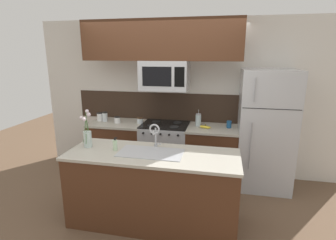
{
  "coord_description": "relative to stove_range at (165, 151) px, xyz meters",
  "views": [
    {
      "loc": [
        0.91,
        -3.13,
        2.05
      ],
      "look_at": [
        0.18,
        0.27,
        1.16
      ],
      "focal_mm": 28.0,
      "sensor_mm": 36.0,
      "label": 1
    }
  ],
  "objects": [
    {
      "name": "storage_jar_short",
      "position": [
        -0.81,
        -0.04,
        0.5
      ],
      "size": [
        0.1,
        0.1,
        0.11
      ],
      "color": "silver",
      "rests_on": "back_counter_left"
    },
    {
      "name": "flower_vase",
      "position": [
        -0.72,
        -1.21,
        0.58
      ],
      "size": [
        0.12,
        0.2,
        0.47
      ],
      "color": "silver",
      "rests_on": "island_counter"
    },
    {
      "name": "island_counter",
      "position": [
        0.13,
        -1.25,
        -0.01
      ],
      "size": [
        2.03,
        0.75,
        0.91
      ],
      "color": "#4C2B19",
      "rests_on": "ground"
    },
    {
      "name": "refrigerator",
      "position": [
        1.56,
        0.02,
        0.45
      ],
      "size": [
        0.8,
        0.74,
        1.83
      ],
      "color": "#B7BABF",
      "rests_on": "ground"
    },
    {
      "name": "sink_faucet",
      "position": [
        0.11,
        -1.05,
        0.65
      ],
      "size": [
        0.14,
        0.14,
        0.31
      ],
      "color": "#B7BABF",
      "rests_on": "island_counter"
    },
    {
      "name": "storage_jar_squat",
      "position": [
        -0.43,
        0.01,
        0.5
      ],
      "size": [
        0.1,
        0.1,
        0.1
      ],
      "color": "silver",
      "rests_on": "back_counter_left"
    },
    {
      "name": "french_press",
      "position": [
        0.54,
        0.06,
        0.55
      ],
      "size": [
        0.09,
        0.09,
        0.27
      ],
      "color": "silver",
      "rests_on": "back_counter_right"
    },
    {
      "name": "coffee_tin",
      "position": [
        1.02,
        0.05,
        0.5
      ],
      "size": [
        0.08,
        0.08,
        0.11
      ],
      "primitive_type": "cylinder",
      "color": "#1E5184",
      "rests_on": "back_counter_right"
    },
    {
      "name": "back_counter_right",
      "position": [
        0.77,
        0.0,
        -0.01
      ],
      "size": [
        0.81,
        0.65,
        0.91
      ],
      "color": "#4C2B19",
      "rests_on": "ground"
    },
    {
      "name": "dish_soap_bottle",
      "position": [
        -0.33,
        -1.25,
        0.52
      ],
      "size": [
        0.06,
        0.05,
        0.16
      ],
      "color": "beige",
      "rests_on": "island_counter"
    },
    {
      "name": "microwave",
      "position": [
        0.0,
        -0.02,
        1.25
      ],
      "size": [
        0.74,
        0.4,
        0.45
      ],
      "color": "#B7BABF"
    },
    {
      "name": "ground_plane",
      "position": [
        -0.0,
        -0.9,
        -0.46
      ],
      "size": [
        10.0,
        10.0,
        0.0
      ],
      "primitive_type": "plane",
      "color": "brown"
    },
    {
      "name": "storage_jar_medium",
      "position": [
        -1.06,
        0.02,
        0.53
      ],
      "size": [
        0.09,
        0.09,
        0.17
      ],
      "color": "silver",
      "rests_on": "back_counter_left"
    },
    {
      "name": "stove_range",
      "position": [
        0.0,
        0.0,
        0.0
      ],
      "size": [
        0.76,
        0.64,
        0.93
      ],
      "color": "#B7BABF",
      "rests_on": "ground"
    },
    {
      "name": "rear_partition",
      "position": [
        0.3,
        0.38,
        0.84
      ],
      "size": [
        5.2,
        0.1,
        2.6
      ],
      "primitive_type": "cube",
      "color": "silver",
      "rests_on": "ground"
    },
    {
      "name": "splash_band",
      "position": [
        -0.0,
        0.32,
        0.69
      ],
      "size": [
        3.31,
        0.01,
        0.48
      ],
      "primitive_type": "cube",
      "color": "#332319",
      "rests_on": "rear_partition"
    },
    {
      "name": "upper_cabinet_band",
      "position": [
        -0.05,
        -0.05,
        1.78
      ],
      "size": [
        2.43,
        0.34,
        0.6
      ],
      "primitive_type": "cube",
      "color": "#4C2B19"
    },
    {
      "name": "kitchen_sink",
      "position": [
        0.11,
        -1.25,
        0.38
      ],
      "size": [
        0.76,
        0.39,
        0.16
      ],
      "color": "#ADAFB5",
      "rests_on": "island_counter"
    },
    {
      "name": "back_counter_left",
      "position": [
        -0.82,
        0.0,
        -0.01
      ],
      "size": [
        0.92,
        0.65,
        0.91
      ],
      "color": "#4C2B19",
      "rests_on": "ground"
    },
    {
      "name": "storage_jar_tall",
      "position": [
        -1.17,
        0.04,
        0.52
      ],
      "size": [
        0.1,
        0.1,
        0.14
      ],
      "color": "silver",
      "rests_on": "back_counter_left"
    },
    {
      "name": "banana_bunch",
      "position": [
        0.66,
        -0.06,
        0.47
      ],
      "size": [
        0.19,
        0.12,
        0.08
      ],
      "color": "yellow",
      "rests_on": "back_counter_right"
    }
  ]
}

